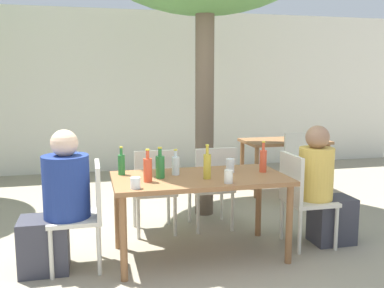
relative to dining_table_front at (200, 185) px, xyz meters
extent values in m
plane|color=gray|center=(0.00, 0.00, -0.67)|extent=(30.00, 30.00, 0.00)
cube|color=silver|center=(0.00, 3.98, 0.73)|extent=(10.00, 0.08, 2.80)
cylinder|color=brown|center=(0.37, 1.21, 0.58)|extent=(0.22, 0.22, 2.50)
cube|color=brown|center=(0.00, 0.00, 0.06)|extent=(1.56, 0.82, 0.04)
cylinder|color=brown|center=(-0.72, -0.35, -0.31)|extent=(0.06, 0.06, 0.71)
cylinder|color=brown|center=(0.72, -0.35, -0.31)|extent=(0.06, 0.06, 0.71)
cylinder|color=brown|center=(-0.72, 0.35, -0.31)|extent=(0.06, 0.06, 0.71)
cylinder|color=brown|center=(0.72, 0.35, -0.31)|extent=(0.06, 0.06, 0.71)
cube|color=brown|center=(1.78, 1.97, 0.06)|extent=(1.19, 0.69, 0.04)
cylinder|color=brown|center=(1.24, 1.69, -0.31)|extent=(0.06, 0.06, 0.71)
cylinder|color=brown|center=(2.32, 1.69, -0.31)|extent=(0.06, 0.06, 0.71)
cylinder|color=brown|center=(1.24, 2.26, -0.31)|extent=(0.06, 0.06, 0.71)
cylinder|color=brown|center=(2.32, 2.26, -0.31)|extent=(0.06, 0.06, 0.71)
cube|color=beige|center=(-1.10, 0.00, -0.22)|extent=(0.44, 0.44, 0.04)
cube|color=beige|center=(-0.90, 0.00, 0.02)|extent=(0.04, 0.44, 0.45)
cylinder|color=beige|center=(-1.29, 0.19, -0.45)|extent=(0.04, 0.04, 0.43)
cylinder|color=beige|center=(-1.29, -0.19, -0.45)|extent=(0.04, 0.04, 0.43)
cylinder|color=beige|center=(-0.91, 0.19, -0.45)|extent=(0.04, 0.04, 0.43)
cylinder|color=beige|center=(-0.91, -0.19, -0.45)|extent=(0.04, 0.04, 0.43)
cube|color=beige|center=(1.10, 0.00, -0.22)|extent=(0.44, 0.44, 0.04)
cube|color=beige|center=(0.90, 0.00, 0.02)|extent=(0.04, 0.44, 0.45)
cylinder|color=beige|center=(1.29, -0.19, -0.45)|extent=(0.04, 0.04, 0.43)
cylinder|color=beige|center=(1.29, 0.19, -0.45)|extent=(0.04, 0.04, 0.43)
cylinder|color=beige|center=(0.91, -0.19, -0.45)|extent=(0.04, 0.04, 0.43)
cylinder|color=beige|center=(0.91, 0.19, -0.45)|extent=(0.04, 0.04, 0.43)
cube|color=beige|center=(-0.31, 0.73, -0.22)|extent=(0.44, 0.44, 0.04)
cube|color=beige|center=(-0.31, 0.53, 0.02)|extent=(0.44, 0.04, 0.45)
cylinder|color=beige|center=(-0.12, 0.92, -0.45)|extent=(0.04, 0.04, 0.43)
cylinder|color=beige|center=(-0.50, 0.92, -0.45)|extent=(0.04, 0.04, 0.43)
cylinder|color=beige|center=(-0.12, 0.54, -0.45)|extent=(0.04, 0.04, 0.43)
cylinder|color=beige|center=(-0.50, 0.54, -0.45)|extent=(0.04, 0.04, 0.43)
cube|color=beige|center=(0.31, 0.73, -0.22)|extent=(0.44, 0.44, 0.04)
cube|color=beige|center=(0.31, 0.53, 0.02)|extent=(0.44, 0.04, 0.45)
cylinder|color=beige|center=(0.50, 0.92, -0.45)|extent=(0.04, 0.04, 0.43)
cylinder|color=beige|center=(0.12, 0.92, -0.45)|extent=(0.04, 0.04, 0.43)
cylinder|color=beige|center=(0.50, 0.54, -0.45)|extent=(0.04, 0.04, 0.43)
cylinder|color=beige|center=(0.12, 0.54, -0.45)|extent=(0.04, 0.04, 0.43)
cube|color=beige|center=(1.78, 1.31, -0.22)|extent=(0.44, 0.44, 0.04)
cube|color=beige|center=(1.78, 1.51, 0.02)|extent=(0.44, 0.04, 0.45)
cylinder|color=beige|center=(1.59, 1.12, -0.45)|extent=(0.04, 0.04, 0.43)
cylinder|color=beige|center=(1.97, 1.12, -0.45)|extent=(0.04, 0.04, 0.43)
cylinder|color=beige|center=(1.59, 1.50, -0.45)|extent=(0.04, 0.04, 0.43)
cylinder|color=beige|center=(1.97, 1.50, -0.45)|extent=(0.04, 0.04, 0.43)
cube|color=#383842|center=(-1.36, 0.00, -0.44)|extent=(0.40, 0.35, 0.46)
cylinder|color=navy|center=(-1.16, 0.00, 0.06)|extent=(0.39, 0.39, 0.53)
sphere|color=beige|center=(-1.16, 0.00, 0.42)|extent=(0.23, 0.23, 0.23)
cube|color=#383842|center=(1.36, 0.00, -0.44)|extent=(0.40, 0.30, 0.46)
cylinder|color=gold|center=(1.16, 0.00, 0.05)|extent=(0.33, 0.33, 0.50)
sphere|color=#936B51|center=(1.16, 0.00, 0.40)|extent=(0.23, 0.23, 0.23)
cylinder|color=silver|center=(-0.20, 0.11, 0.17)|extent=(0.07, 0.07, 0.17)
cylinder|color=silver|center=(-0.20, 0.11, 0.28)|extent=(0.03, 0.03, 0.06)
cylinder|color=gold|center=(-0.20, 0.11, 0.31)|extent=(0.03, 0.03, 0.01)
cylinder|color=gold|center=(0.04, -0.11, 0.19)|extent=(0.07, 0.07, 0.22)
cylinder|color=gold|center=(0.04, -0.11, 0.34)|extent=(0.03, 0.03, 0.08)
cylinder|color=gold|center=(0.04, -0.11, 0.38)|extent=(0.03, 0.03, 0.01)
cylinder|color=#287A38|center=(-0.36, 0.02, 0.18)|extent=(0.08, 0.08, 0.20)
cylinder|color=#287A38|center=(-0.36, 0.02, 0.31)|extent=(0.03, 0.03, 0.07)
cylinder|color=gold|center=(-0.36, 0.02, 0.35)|extent=(0.04, 0.04, 0.01)
cylinder|color=#DB4C2D|center=(0.62, 0.04, 0.19)|extent=(0.07, 0.07, 0.21)
cylinder|color=#DB4C2D|center=(0.62, 0.04, 0.33)|extent=(0.03, 0.03, 0.07)
cylinder|color=gold|center=(0.62, 0.04, 0.37)|extent=(0.03, 0.03, 0.01)
cylinder|color=#287A38|center=(-0.68, 0.23, 0.17)|extent=(0.06, 0.06, 0.18)
cylinder|color=#287A38|center=(-0.68, 0.23, 0.30)|extent=(0.03, 0.03, 0.06)
cylinder|color=gold|center=(-0.68, 0.23, 0.34)|extent=(0.03, 0.03, 0.01)
cylinder|color=#DB4C2D|center=(-0.48, -0.10, 0.18)|extent=(0.07, 0.07, 0.20)
cylinder|color=#DB4C2D|center=(-0.48, -0.10, 0.32)|extent=(0.03, 0.03, 0.07)
cylinder|color=gold|center=(-0.48, -0.10, 0.36)|extent=(0.04, 0.04, 0.01)
cylinder|color=silver|center=(0.17, -0.31, 0.14)|extent=(0.07, 0.07, 0.11)
cylinder|color=white|center=(0.32, 0.09, 0.15)|extent=(0.08, 0.08, 0.13)
cylinder|color=white|center=(-0.61, -0.30, 0.13)|extent=(0.08, 0.08, 0.09)
camera|label=1|loc=(-0.95, -3.64, 0.95)|focal=40.00mm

